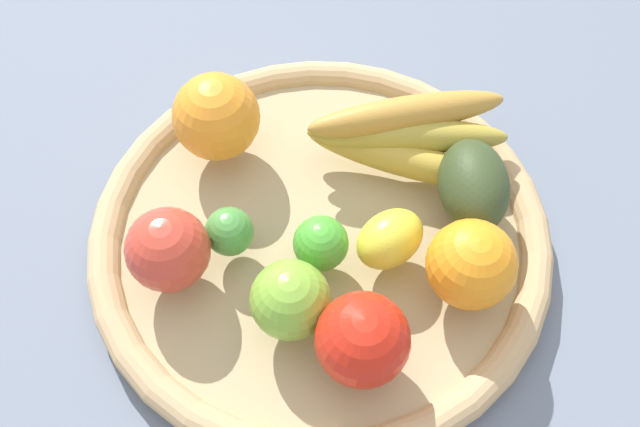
# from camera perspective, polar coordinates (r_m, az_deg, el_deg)

# --- Properties ---
(ground_plane) EXTENTS (2.40, 2.40, 0.00)m
(ground_plane) POSITION_cam_1_polar(r_m,az_deg,el_deg) (0.69, 0.00, -2.50)
(ground_plane) COLOR slate
(ground_plane) RESTS_ON ground
(basket) EXTENTS (0.43, 0.43, 0.04)m
(basket) POSITION_cam_1_polar(r_m,az_deg,el_deg) (0.67, 0.00, -1.78)
(basket) COLOR tan
(basket) RESTS_ON ground_plane
(lime_1) EXTENTS (0.06, 0.06, 0.05)m
(lime_1) POSITION_cam_1_polar(r_m,az_deg,el_deg) (0.62, 0.06, -2.38)
(lime_1) COLOR green
(lime_1) RESTS_ON basket
(banana_bunch) EXTENTS (0.11, 0.19, 0.06)m
(banana_bunch) POSITION_cam_1_polar(r_m,az_deg,el_deg) (0.68, 6.81, 6.11)
(banana_bunch) COLOR gold
(banana_bunch) RESTS_ON basket
(apple_0) EXTENTS (0.09, 0.09, 0.07)m
(apple_0) POSITION_cam_1_polar(r_m,az_deg,el_deg) (0.59, -2.36, -6.84)
(apple_0) COLOR #7CB236
(apple_0) RESTS_ON basket
(orange_0) EXTENTS (0.11, 0.11, 0.08)m
(orange_0) POSITION_cam_1_polar(r_m,az_deg,el_deg) (0.61, 11.88, -3.96)
(orange_0) COLOR orange
(orange_0) RESTS_ON basket
(lime_0) EXTENTS (0.06, 0.06, 0.04)m
(lime_0) POSITION_cam_1_polar(r_m,az_deg,el_deg) (0.63, -7.19, -1.42)
(lime_0) COLOR #478E3C
(lime_0) RESTS_ON basket
(orange_1) EXTENTS (0.09, 0.09, 0.08)m
(orange_1) POSITION_cam_1_polar(r_m,az_deg,el_deg) (0.69, -8.22, 7.59)
(orange_1) COLOR orange
(orange_1) RESTS_ON basket
(avocado) EXTENTS (0.10, 0.08, 0.06)m
(avocado) POSITION_cam_1_polar(r_m,az_deg,el_deg) (0.66, 12.04, 2.21)
(avocado) COLOR #324121
(avocado) RESTS_ON basket
(lemon_0) EXTENTS (0.08, 0.08, 0.05)m
(lemon_0) POSITION_cam_1_polar(r_m,az_deg,el_deg) (0.63, 5.55, -2.01)
(lemon_0) COLOR yellow
(lemon_0) RESTS_ON basket
(apple_1) EXTENTS (0.10, 0.10, 0.08)m
(apple_1) POSITION_cam_1_polar(r_m,az_deg,el_deg) (0.57, 3.39, -9.93)
(apple_1) COLOR red
(apple_1) RESTS_ON basket
(apple_2) EXTENTS (0.10, 0.10, 0.07)m
(apple_2) POSITION_cam_1_polar(r_m,az_deg,el_deg) (0.62, -11.95, -2.81)
(apple_2) COLOR #CB3E2D
(apple_2) RESTS_ON basket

